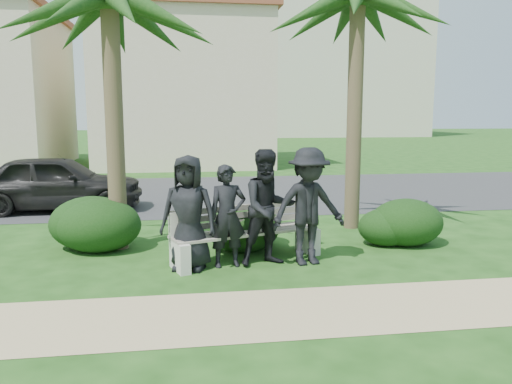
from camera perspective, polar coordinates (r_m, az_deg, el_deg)
ground at (r=8.00m, az=-0.08°, el=-8.76°), size 160.00×160.00×0.00m
footpath at (r=6.33m, az=2.33°, el=-13.60°), size 30.00×1.60×0.01m
asphalt_street at (r=15.77m, az=-4.24°, el=-0.06°), size 160.00×8.00×0.01m
stucco_bldg_right at (r=25.58m, az=-8.26°, el=11.46°), size 8.40×8.40×7.30m
hotel_tower at (r=65.28m, az=5.46°, el=18.38°), size 26.00×18.00×37.30m
park_bench at (r=8.36m, az=-0.99°, el=-5.15°), size 2.70×1.35×0.88m
man_a at (r=7.85m, az=-7.71°, el=-2.36°), size 1.01×0.81×1.81m
man_b at (r=7.94m, az=-3.27°, el=-2.77°), size 0.65×0.47×1.64m
man_c at (r=8.00m, az=1.41°, el=-1.81°), size 1.05×0.90×1.88m
man_d at (r=8.08m, az=6.01°, el=-1.66°), size 1.33×0.90×1.91m
hedge_a at (r=9.59m, az=-18.24°, el=-3.21°), size 1.51×1.25×0.99m
hedge_b at (r=9.38m, az=-17.50°, el=-3.49°), size 1.49×1.23×0.97m
hedge_c at (r=8.95m, az=-1.51°, el=-4.01°), size 1.32×1.09×0.86m
hedge_d at (r=9.32m, az=-0.88°, el=-3.73°), size 1.21×1.00×0.79m
hedge_e at (r=9.67m, az=14.78°, el=-3.76°), size 1.10×0.91×0.72m
hedge_f at (r=9.78m, az=16.81°, el=-3.19°), size 1.37×1.13×0.90m
car_a at (r=13.63m, az=-21.79°, el=0.99°), size 4.22×1.73×1.43m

